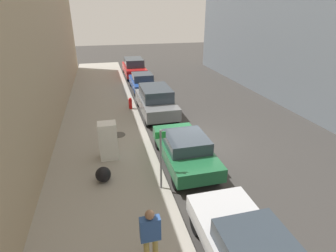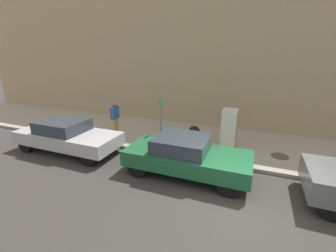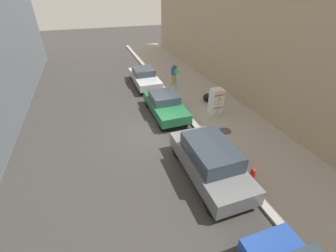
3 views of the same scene
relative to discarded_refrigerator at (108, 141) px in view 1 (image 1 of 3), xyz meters
name	(u,v)px [view 1 (image 1 of 3)]	position (x,y,z in m)	size (l,w,h in m)	color
ground_plane	(197,142)	(4.29, 0.64, -0.96)	(80.00, 80.00, 0.00)	#383533
sidewalk_slab	(104,152)	(-0.24, 0.64, -0.89)	(4.53, 44.00, 0.14)	#9E998E
discarded_refrigerator	(108,141)	(0.00, 0.00, 0.00)	(0.77, 0.65, 1.65)	white
manhole_cover	(119,135)	(0.54, 2.18, -0.82)	(0.70, 0.70, 0.02)	#47443F
street_sign_post	(161,157)	(1.72, -2.63, 0.49)	(0.36, 0.07, 2.33)	slate
fire_hydrant	(130,103)	(1.61, 5.97, -0.45)	(0.22, 0.22, 0.73)	red
trash_bag	(103,174)	(-0.30, -1.70, -0.53)	(0.58, 0.58, 0.58)	black
pedestrian_walking_far	(150,234)	(0.79, -5.59, 0.18)	(0.50, 0.23, 1.72)	#A8934C
parked_sedan_green	(185,149)	(3.09, -1.08, -0.22)	(1.86, 4.37, 1.41)	#1E6038
parked_suv_gray	(156,100)	(3.09, 4.93, -0.06)	(1.95, 4.68, 1.75)	slate
parked_hatchback_blue	(142,82)	(3.09, 10.33, -0.24)	(1.72, 4.08, 1.43)	#23479E
parked_suv_red	(134,67)	(3.09, 15.46, -0.08)	(1.91, 4.84, 1.73)	red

